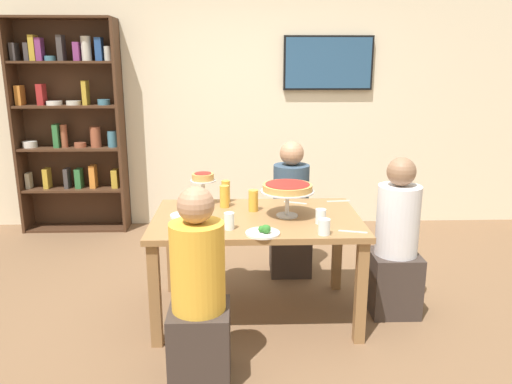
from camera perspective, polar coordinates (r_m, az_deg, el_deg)
ground_plane at (r=3.79m, az=0.05°, el=-13.51°), size 12.00×12.00×0.00m
rear_partition at (r=5.56m, az=-0.72°, el=10.62°), size 8.00×0.12×2.80m
dining_table at (r=3.54m, az=0.05°, el=-4.27°), size 1.43×0.92×0.74m
bookshelf at (r=5.68m, az=-20.24°, el=7.33°), size 1.10×0.30×2.21m
television at (r=5.53m, az=8.15°, el=14.21°), size 0.94×0.05×0.56m
diner_near_left at (r=2.89m, az=-6.48°, el=-12.18°), size 0.34×0.34×1.15m
diner_far_right at (r=4.31m, az=3.93°, el=-2.93°), size 0.34×0.34×1.15m
diner_head_east at (r=3.76m, az=15.49°, el=-6.13°), size 0.34×0.34×1.15m
deep_dish_pizza_stand at (r=3.46m, az=3.56°, el=0.29°), size 0.37×0.37×0.23m
personal_pizza_stand at (r=3.81m, az=-6.00°, el=1.19°), size 0.19×0.19×0.23m
salad_plate_near_diner at (r=3.54m, az=-8.06°, el=-2.53°), size 0.20×0.20×0.06m
salad_plate_far_diner at (r=3.15m, az=0.84°, el=-4.51°), size 0.22×0.22×0.07m
beer_glass_amber_tall at (r=3.61m, az=-0.31°, el=-0.97°), size 0.07×0.07×0.15m
beer_glass_amber_short at (r=3.84m, az=-3.43°, el=0.06°), size 0.07×0.07×0.17m
beer_glass_amber_spare at (r=3.71m, az=-3.58°, el=-0.50°), size 0.07×0.07×0.16m
water_glass_clear_near at (r=3.16m, az=7.70°, el=-3.91°), size 0.07×0.07×0.10m
water_glass_clear_far at (r=3.37m, az=7.32°, el=-2.74°), size 0.07×0.07×0.10m
water_glass_clear_spare at (r=3.24m, az=-3.04°, el=-3.29°), size 0.07×0.07×0.11m
cutlery_fork_near at (r=3.19m, az=-7.30°, el=-4.66°), size 0.17×0.08×0.00m
cutlery_knife_near at (r=3.93m, az=9.28°, el=-1.02°), size 0.18×0.03×0.00m
cutlery_fork_far at (r=3.85m, az=4.46°, el=-1.21°), size 0.17×0.08×0.00m
cutlery_knife_far at (r=3.25m, az=10.88°, el=-4.42°), size 0.18×0.06×0.00m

